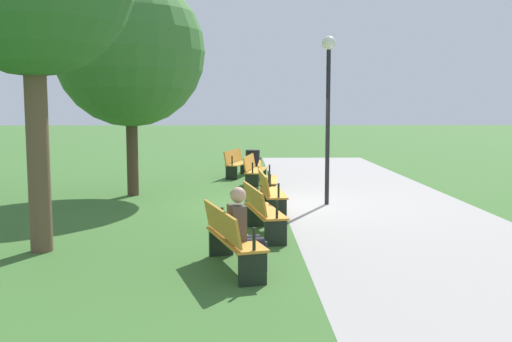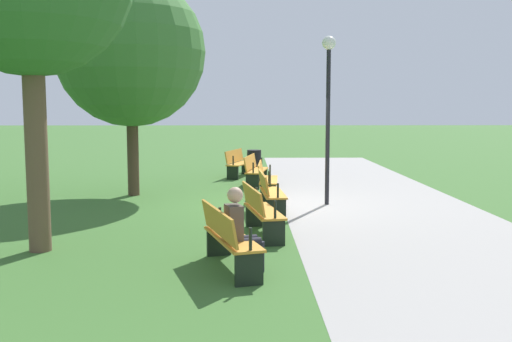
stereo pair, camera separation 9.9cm
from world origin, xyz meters
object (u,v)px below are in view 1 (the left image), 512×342
Objects in this scene: lamp_post at (328,88)px; bench_1 at (254,170)px; tree_3 at (130,52)px; bench_3 at (270,192)px; bench_5 at (231,237)px; bench_4 at (262,210)px; person_seated at (243,227)px; bench_0 at (237,163)px; trash_bin at (253,161)px; bench_2 at (266,179)px.

bench_1 is at bearing -153.52° from lamp_post.
bench_1 is 0.32× the size of tree_3.
bench_5 is at bearing -13.30° from bench_3.
person_seated is at bearing -18.38° from bench_4.
bench_1 is at bearing 29.98° from bench_0.
bench_0 is at bearing -158.46° from lamp_post.
bench_0 is 2.32× the size of trash_bin.
bench_3 and bench_4 have the same top height.
bench_1 is 1.02× the size of bench_2.
bench_5 is at bearing -2.50° from trash_bin.
bench_4 reaches higher than trash_bin.
bench_2 is 4.73m from tree_3.
bench_4 is 1.00× the size of bench_5.
tree_3 reaches higher than person_seated.
lamp_post is at bearing 54.82° from bench_2.
lamp_post is at bearing 125.18° from bench_3.
person_seated is (8.93, -0.33, 0.16)m from bench_1.
bench_3 is 0.98× the size of bench_4.
bench_3 is at bearing 52.30° from tree_3.
bench_1 is 1.00× the size of bench_5.
bench_1 reaches higher than trash_bin.
bench_4 is at bearing 33.18° from tree_3.
bench_0 is 1.00× the size of bench_4.
bench_0 and bench_4 have the same top height.
bench_1 is 8.94m from person_seated.
bench_1 is at bearing 159.97° from bench_5.
bench_5 is 2.32× the size of trash_bin.
bench_3 and bench_5 have the same top height.
person_seated is (0.10, 0.18, 0.16)m from bench_5.
tree_3 is at bearing -107.73° from lamp_post.
bench_2 and bench_4 have the same top height.
lamp_post is (5.50, 2.17, 2.27)m from bench_0.
lamp_post reaches higher than person_seated.
tree_3 reaches higher than bench_3.
bench_0 is at bearing 164.21° from person_seated.
bench_0 reaches higher than trash_bin.
bench_3 is 4.45m from bench_5.
tree_3 reaches higher than trash_bin.
bench_0 is 6.33m from lamp_post.
tree_3 is at bearing -93.85° from bench_2.
bench_0 is at bearing -176.71° from bench_3.
bench_3 is 2.89m from lamp_post.
lamp_post is (-5.60, 1.99, 2.10)m from person_seated.
person_seated reaches higher than bench_0.
lamp_post is at bearing 12.74° from trash_bin.
bench_5 is (4.38, -0.77, 0.00)m from bench_3.
person_seated reaches higher than bench_2.
bench_2 is 6.74m from person_seated.
bench_0 is 0.32× the size of tree_3.
bench_0 is 11.00m from bench_5.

